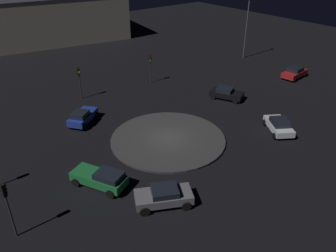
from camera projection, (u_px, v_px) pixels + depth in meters
ground_plane at (168, 140)px, 32.94m from camera, size 117.62×117.62×0.00m
roundabout_island at (168, 139)px, 32.89m from camera, size 11.09×11.09×0.21m
car_blue at (82, 117)px, 35.51m from camera, size 4.08×3.67×1.53m
car_green at (101, 178)px, 26.37m from camera, size 3.50×4.76×1.52m
car_white at (279, 125)px, 33.99m from camera, size 3.64×4.26×1.42m
car_grey at (164, 196)px, 24.59m from camera, size 4.54×3.55×1.45m
car_black at (226, 93)px, 41.10m from camera, size 3.34×4.30×1.39m
car_red at (295, 73)px, 47.26m from camera, size 4.25×2.42×1.53m
traffic_light_northeast at (150, 64)px, 44.75m from camera, size 0.37×0.40×3.75m
traffic_light_west at (7, 200)px, 20.84m from camera, size 0.38×0.34×4.27m
traffic_light_north at (79, 77)px, 40.15m from camera, size 0.33×0.37×3.84m
streetlamp_northeast at (247, 19)px, 52.66m from camera, size 0.54×0.54×9.53m
store_building at (32, 18)px, 63.49m from camera, size 35.06×21.23×8.18m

